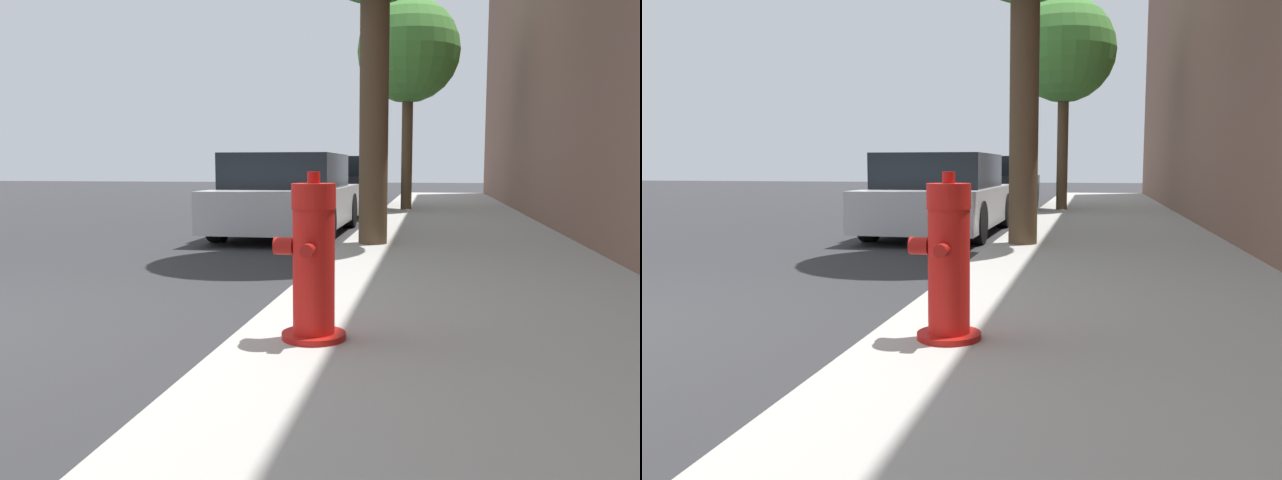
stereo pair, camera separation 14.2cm
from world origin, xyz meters
TOP-DOWN VIEW (x-y plane):
  - sidewalk_slab at (3.60, 0.00)m, footprint 2.91×40.00m
  - fire_hydrant at (2.61, -0.06)m, footprint 0.40×0.41m
  - parked_car_near at (0.98, 6.45)m, footprint 1.81×4.04m
  - parked_car_mid at (0.99, 11.69)m, footprint 1.86×4.19m
  - street_tree_far at (2.67, 10.74)m, footprint 2.24×2.24m

SIDE VIEW (x-z plane):
  - sidewalk_slab at x=3.60m, z-range 0.00..0.14m
  - fire_hydrant at x=2.61m, z-range 0.10..1.02m
  - parked_car_near at x=0.98m, z-range -0.02..1.27m
  - parked_car_mid at x=0.99m, z-range -0.01..1.32m
  - street_tree_far at x=2.67m, z-range 1.29..5.88m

